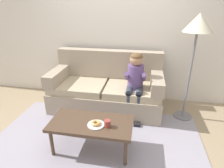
{
  "coord_description": "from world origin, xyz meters",
  "views": [
    {
      "loc": [
        0.6,
        -2.22,
        1.83
      ],
      "look_at": [
        0.12,
        0.45,
        0.65
      ],
      "focal_mm": 30.21,
      "sensor_mm": 36.0,
      "label": 1
    }
  ],
  "objects_px": {
    "coffee_table": "(91,125)",
    "floor_lamp": "(197,31)",
    "person_child": "(135,80)",
    "mug": "(107,123)",
    "couch": "(107,89)",
    "donut": "(96,123)",
    "toy_controller": "(68,129)"
  },
  "relations": [
    {
      "from": "couch",
      "to": "donut",
      "type": "relative_size",
      "value": 16.36
    },
    {
      "from": "mug",
      "to": "donut",
      "type": "bearing_deg",
      "value": -179.93
    },
    {
      "from": "mug",
      "to": "toy_controller",
      "type": "relative_size",
      "value": 0.4
    },
    {
      "from": "couch",
      "to": "donut",
      "type": "height_order",
      "value": "couch"
    },
    {
      "from": "coffee_table",
      "to": "floor_lamp",
      "type": "xyz_separation_m",
      "value": [
        1.33,
        1.04,
        1.07
      ]
    },
    {
      "from": "donut",
      "to": "toy_controller",
      "type": "height_order",
      "value": "donut"
    },
    {
      "from": "mug",
      "to": "toy_controller",
      "type": "bearing_deg",
      "value": 152.48
    },
    {
      "from": "donut",
      "to": "floor_lamp",
      "type": "xyz_separation_m",
      "value": [
        1.25,
        1.09,
        0.99
      ]
    },
    {
      "from": "coffee_table",
      "to": "person_child",
      "type": "distance_m",
      "value": 1.1
    },
    {
      "from": "floor_lamp",
      "to": "person_child",
      "type": "bearing_deg",
      "value": -173.75
    },
    {
      "from": "donut",
      "to": "mug",
      "type": "bearing_deg",
      "value": 0.07
    },
    {
      "from": "person_child",
      "to": "floor_lamp",
      "type": "distance_m",
      "value": 1.16
    },
    {
      "from": "donut",
      "to": "toy_controller",
      "type": "relative_size",
      "value": 0.53
    },
    {
      "from": "mug",
      "to": "coffee_table",
      "type": "bearing_deg",
      "value": 166.69
    },
    {
      "from": "coffee_table",
      "to": "mug",
      "type": "xyz_separation_m",
      "value": [
        0.22,
        -0.05,
        0.09
      ]
    },
    {
      "from": "couch",
      "to": "toy_controller",
      "type": "xyz_separation_m",
      "value": [
        -0.44,
        -0.85,
        -0.34
      ]
    },
    {
      "from": "toy_controller",
      "to": "donut",
      "type": "bearing_deg",
      "value": -1.04
    },
    {
      "from": "couch",
      "to": "floor_lamp",
      "type": "xyz_separation_m",
      "value": [
        1.37,
        -0.12,
        1.09
      ]
    },
    {
      "from": "donut",
      "to": "mug",
      "type": "distance_m",
      "value": 0.15
    },
    {
      "from": "coffee_table",
      "to": "mug",
      "type": "height_order",
      "value": "mug"
    },
    {
      "from": "couch",
      "to": "coffee_table",
      "type": "distance_m",
      "value": 1.16
    },
    {
      "from": "coffee_table",
      "to": "mug",
      "type": "distance_m",
      "value": 0.25
    },
    {
      "from": "floor_lamp",
      "to": "donut",
      "type": "bearing_deg",
      "value": -138.99
    },
    {
      "from": "person_child",
      "to": "mug",
      "type": "relative_size",
      "value": 12.24
    },
    {
      "from": "person_child",
      "to": "mug",
      "type": "bearing_deg",
      "value": -104.75
    },
    {
      "from": "donut",
      "to": "floor_lamp",
      "type": "height_order",
      "value": "floor_lamp"
    },
    {
      "from": "person_child",
      "to": "mug",
      "type": "distance_m",
      "value": 1.05
    },
    {
      "from": "mug",
      "to": "couch",
      "type": "bearing_deg",
      "value": 102.2
    },
    {
      "from": "coffee_table",
      "to": "floor_lamp",
      "type": "bearing_deg",
      "value": 37.92
    },
    {
      "from": "toy_controller",
      "to": "floor_lamp",
      "type": "xyz_separation_m",
      "value": [
        1.81,
        0.73,
        1.43
      ]
    },
    {
      "from": "person_child",
      "to": "mug",
      "type": "xyz_separation_m",
      "value": [
        -0.26,
        -1.0,
        -0.19
      ]
    },
    {
      "from": "person_child",
      "to": "toy_controller",
      "type": "bearing_deg",
      "value": -146.67
    }
  ]
}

